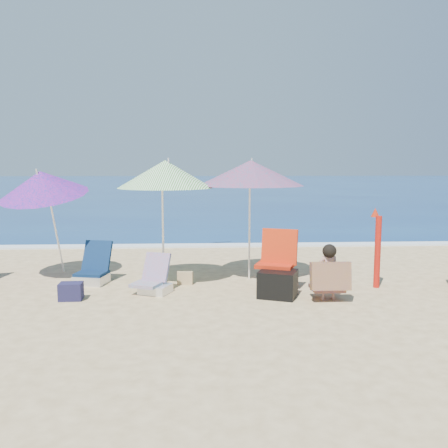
{
  "coord_description": "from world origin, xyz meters",
  "views": [
    {
      "loc": [
        -0.72,
        -7.25,
        2.13
      ],
      "look_at": [
        -0.3,
        1.0,
        1.1
      ],
      "focal_mm": 38.14,
      "sensor_mm": 36.0,
      "label": 1
    }
  ],
  "objects_px": {
    "umbrella_striped": "(165,174)",
    "camp_chair_left": "(278,276)",
    "umbrella_turquoise": "(251,173)",
    "furled_umbrella": "(377,244)",
    "person_center": "(329,273)",
    "chair_navy": "(93,272)",
    "chair_rainbow": "(154,283)",
    "umbrella_blue": "(42,183)"
  },
  "relations": [
    {
      "from": "umbrella_striped",
      "to": "camp_chair_left",
      "type": "height_order",
      "value": "umbrella_striped"
    },
    {
      "from": "umbrella_turquoise",
      "to": "camp_chair_left",
      "type": "bearing_deg",
      "value": -73.89
    },
    {
      "from": "umbrella_turquoise",
      "to": "furled_umbrella",
      "type": "bearing_deg",
      "value": -18.7
    },
    {
      "from": "person_center",
      "to": "chair_navy",
      "type": "bearing_deg",
      "value": 161.29
    },
    {
      "from": "umbrella_turquoise",
      "to": "chair_rainbow",
      "type": "distance_m",
      "value": 2.64
    },
    {
      "from": "umbrella_turquoise",
      "to": "camp_chair_left",
      "type": "relative_size",
      "value": 2.13
    },
    {
      "from": "umbrella_turquoise",
      "to": "umbrella_striped",
      "type": "distance_m",
      "value": 1.57
    },
    {
      "from": "umbrella_striped",
      "to": "chair_rainbow",
      "type": "distance_m",
      "value": 1.9
    },
    {
      "from": "umbrella_striped",
      "to": "camp_chair_left",
      "type": "xyz_separation_m",
      "value": [
        1.87,
        -0.86,
        -1.65
      ]
    },
    {
      "from": "umbrella_blue",
      "to": "chair_navy",
      "type": "height_order",
      "value": "umbrella_blue"
    },
    {
      "from": "chair_rainbow",
      "to": "person_center",
      "type": "distance_m",
      "value": 2.87
    },
    {
      "from": "chair_rainbow",
      "to": "person_center",
      "type": "relative_size",
      "value": 0.8
    },
    {
      "from": "camp_chair_left",
      "to": "furled_umbrella",
      "type": "bearing_deg",
      "value": 13.4
    },
    {
      "from": "furled_umbrella",
      "to": "camp_chair_left",
      "type": "height_order",
      "value": "furled_umbrella"
    },
    {
      "from": "umbrella_striped",
      "to": "chair_rainbow",
      "type": "height_order",
      "value": "umbrella_striped"
    },
    {
      "from": "furled_umbrella",
      "to": "chair_rainbow",
      "type": "height_order",
      "value": "furled_umbrella"
    },
    {
      "from": "umbrella_turquoise",
      "to": "umbrella_striped",
      "type": "xyz_separation_m",
      "value": [
        -1.54,
        -0.29,
        -0.01
      ]
    },
    {
      "from": "umbrella_blue",
      "to": "camp_chair_left",
      "type": "bearing_deg",
      "value": -17.95
    },
    {
      "from": "umbrella_striped",
      "to": "umbrella_blue",
      "type": "relative_size",
      "value": 1.03
    },
    {
      "from": "furled_umbrella",
      "to": "chair_rainbow",
      "type": "bearing_deg",
      "value": -177.58
    },
    {
      "from": "chair_navy",
      "to": "chair_rainbow",
      "type": "relative_size",
      "value": 1.04
    },
    {
      "from": "chair_navy",
      "to": "chair_rainbow",
      "type": "height_order",
      "value": "chair_navy"
    },
    {
      "from": "umbrella_turquoise",
      "to": "chair_navy",
      "type": "bearing_deg",
      "value": -176.71
    },
    {
      "from": "umbrella_striped",
      "to": "umbrella_blue",
      "type": "distance_m",
      "value": 2.34
    },
    {
      "from": "umbrella_blue",
      "to": "umbrella_turquoise",
      "type": "bearing_deg",
      "value": -2.92
    },
    {
      "from": "umbrella_striped",
      "to": "chair_navy",
      "type": "distance_m",
      "value": 2.23
    },
    {
      "from": "umbrella_striped",
      "to": "person_center",
      "type": "distance_m",
      "value": 3.26
    },
    {
      "from": "person_center",
      "to": "furled_umbrella",
      "type": "bearing_deg",
      "value": 36.69
    },
    {
      "from": "camp_chair_left",
      "to": "chair_navy",
      "type": "bearing_deg",
      "value": 162.94
    },
    {
      "from": "umbrella_blue",
      "to": "chair_rainbow",
      "type": "height_order",
      "value": "umbrella_blue"
    },
    {
      "from": "chair_navy",
      "to": "umbrella_turquoise",
      "type": "bearing_deg",
      "value": 3.29
    },
    {
      "from": "umbrella_turquoise",
      "to": "person_center",
      "type": "xyz_separation_m",
      "value": [
        1.08,
        -1.51,
        -1.54
      ]
    },
    {
      "from": "umbrella_turquoise",
      "to": "umbrella_blue",
      "type": "height_order",
      "value": "umbrella_turquoise"
    },
    {
      "from": "umbrella_striped",
      "to": "person_center",
      "type": "height_order",
      "value": "umbrella_striped"
    },
    {
      "from": "umbrella_turquoise",
      "to": "person_center",
      "type": "height_order",
      "value": "umbrella_turquoise"
    },
    {
      "from": "chair_navy",
      "to": "furled_umbrella",
      "type": "bearing_deg",
      "value": -6.33
    },
    {
      "from": "umbrella_turquoise",
      "to": "camp_chair_left",
      "type": "xyz_separation_m",
      "value": [
        0.33,
        -1.15,
        -1.66
      ]
    },
    {
      "from": "umbrella_blue",
      "to": "camp_chair_left",
      "type": "relative_size",
      "value": 2.07
    },
    {
      "from": "furled_umbrella",
      "to": "camp_chair_left",
      "type": "relative_size",
      "value": 1.31
    },
    {
      "from": "furled_umbrella",
      "to": "camp_chair_left",
      "type": "xyz_separation_m",
      "value": [
        -1.8,
        -0.43,
        -0.45
      ]
    },
    {
      "from": "umbrella_turquoise",
      "to": "furled_umbrella",
      "type": "relative_size",
      "value": 1.62
    },
    {
      "from": "umbrella_turquoise",
      "to": "camp_chair_left",
      "type": "height_order",
      "value": "umbrella_turquoise"
    }
  ]
}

